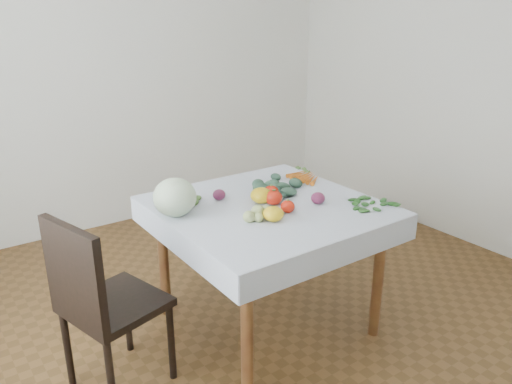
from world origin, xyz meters
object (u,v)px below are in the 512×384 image
cabbage (175,197)px  heirloom_back (261,195)px  chair (98,297)px  table (268,222)px  carrot_bunch (307,176)px

cabbage → heirloom_back: (0.47, -0.11, -0.06)m
cabbage → chair: bearing=-161.9°
table → carrot_bunch: bearing=25.8°
table → heirloom_back: heirloom_back is taller
chair → table: bearing=0.4°
table → cabbage: 0.54m
chair → carrot_bunch: 1.49m
cabbage → heirloom_back: bearing=-12.8°
table → cabbage: bearing=162.3°
cabbage → heirloom_back: size_ratio=1.82×
table → carrot_bunch: 0.55m
table → chair: chair is taller
table → carrot_bunch: carrot_bunch is taller
cabbage → carrot_bunch: bearing=4.7°
chair → carrot_bunch: chair is taller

